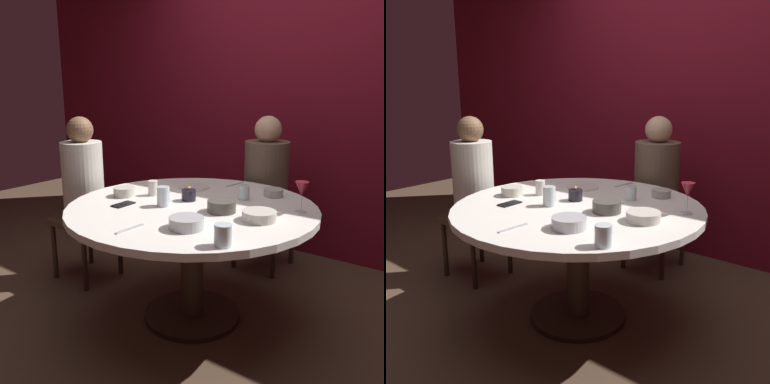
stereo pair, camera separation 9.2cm
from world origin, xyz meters
The scene contains 20 objects.
ground_plane centered at (0.00, 0.00, 0.00)m, with size 8.00×8.00×0.00m, color #4C3828.
back_wall centered at (0.00, 1.46, 1.30)m, with size 6.00×0.10×2.60m, color maroon.
dining_table centered at (0.00, 0.00, 0.60)m, with size 1.47×1.47×0.73m.
seated_diner_left centered at (-0.98, 0.00, 0.74)m, with size 0.40×0.40×1.21m.
seated_diner_back centered at (0.00, 0.96, 0.74)m, with size 0.40×0.40×1.20m.
candle_holder centered at (-0.08, 0.07, 0.77)m, with size 0.09×0.09×0.09m.
wine_glass centered at (0.57, 0.24, 0.86)m, with size 0.08×0.08×0.18m.
dinner_plate centered at (-0.24, 0.35, 0.74)m, with size 0.22×0.22×0.01m, color silver.
cell_phone centered at (-0.33, -0.24, 0.74)m, with size 0.07×0.14×0.01m, color black.
bowl_serving_large centered at (0.22, -0.35, 0.76)m, with size 0.18×0.18×0.06m, color #B7B7BC.
bowl_salad_center centered at (0.21, -0.01, 0.76)m, with size 0.16×0.16×0.07m, color #4C4742.
bowl_small_white centered at (0.45, -0.02, 0.76)m, with size 0.18×0.18×0.05m, color beige.
bowl_sauce_side centered at (0.30, 0.47, 0.76)m, with size 0.12×0.12×0.05m, color #B2ADA3.
bowl_rice_portion centered at (-0.47, -0.09, 0.76)m, with size 0.14×0.14×0.06m, color beige.
cup_near_candle centered at (0.49, -0.44, 0.78)m, with size 0.08×0.08×0.10m, color silver.
cup_by_left_diner centered at (0.18, 0.29, 0.78)m, with size 0.07×0.07×0.09m, color silver.
cup_by_right_diner centered at (-0.34, 0.03, 0.78)m, with size 0.06×0.06×0.10m, color silver.
cup_center_front centered at (-0.12, -0.11, 0.79)m, with size 0.07×0.07×0.12m, color silver.
fork_near_plate centered at (0.01, -0.53, 0.73)m, with size 0.02×0.18×0.01m, color #B7B7BC.
knife_near_plate centered at (-0.06, 0.60, 0.73)m, with size 0.02×0.18×0.01m, color #B7B7BC.
Camera 2 is at (1.50, -1.88, 1.44)m, focal length 39.72 mm.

